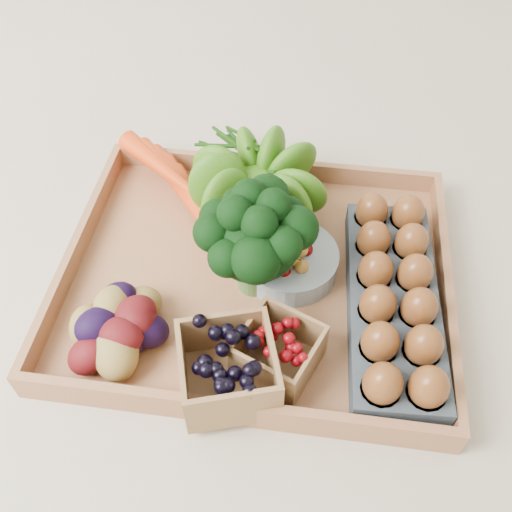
# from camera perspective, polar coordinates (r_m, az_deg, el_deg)

# --- Properties ---
(ground) EXTENTS (4.00, 4.00, 0.00)m
(ground) POSITION_cam_1_polar(r_m,az_deg,el_deg) (0.85, 0.00, -2.60)
(ground) COLOR beige
(ground) RESTS_ON ground
(tray) EXTENTS (0.55, 0.45, 0.01)m
(tray) POSITION_cam_1_polar(r_m,az_deg,el_deg) (0.84, 0.00, -2.29)
(tray) COLOR #AB7248
(tray) RESTS_ON ground
(carrots) EXTENTS (0.24, 0.17, 0.06)m
(carrots) POSITION_cam_1_polar(r_m,az_deg,el_deg) (0.92, -6.68, 6.12)
(carrots) COLOR #ED400F
(carrots) RESTS_ON tray
(lettuce) EXTENTS (0.14, 0.14, 0.14)m
(lettuce) POSITION_cam_1_polar(r_m,az_deg,el_deg) (0.88, 0.29, 7.75)
(lettuce) COLOR #27550D
(lettuce) RESTS_ON tray
(broccoli) EXTENTS (0.16, 0.16, 0.13)m
(broccoli) POSITION_cam_1_polar(r_m,az_deg,el_deg) (0.78, -0.17, 0.07)
(broccoli) COLOR black
(broccoli) RESTS_ON tray
(cherry_bowl) EXTENTS (0.14, 0.14, 0.04)m
(cherry_bowl) POSITION_cam_1_polar(r_m,az_deg,el_deg) (0.83, 3.41, -0.54)
(cherry_bowl) COLOR #8C9EA5
(cherry_bowl) RESTS_ON tray
(egg_carton) EXTENTS (0.14, 0.34, 0.04)m
(egg_carton) POSITION_cam_1_polar(r_m,az_deg,el_deg) (0.80, 13.45, -4.63)
(egg_carton) COLOR #3A434B
(egg_carton) RESTS_ON tray
(potatoes) EXTENTS (0.16, 0.16, 0.09)m
(potatoes) POSITION_cam_1_polar(r_m,az_deg,el_deg) (0.76, -13.82, -6.16)
(potatoes) COLOR #470B0E
(potatoes) RESTS_ON tray
(punnet_blackberry) EXTENTS (0.14, 0.14, 0.08)m
(punnet_blackberry) POSITION_cam_1_polar(r_m,az_deg,el_deg) (0.71, -2.82, -11.21)
(punnet_blackberry) COLOR black
(punnet_blackberry) RESTS_ON tray
(punnet_raspberry) EXTENTS (0.12, 0.12, 0.06)m
(punnet_raspberry) POSITION_cam_1_polar(r_m,az_deg,el_deg) (0.73, 2.27, -9.44)
(punnet_raspberry) COLOR #67040A
(punnet_raspberry) RESTS_ON tray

